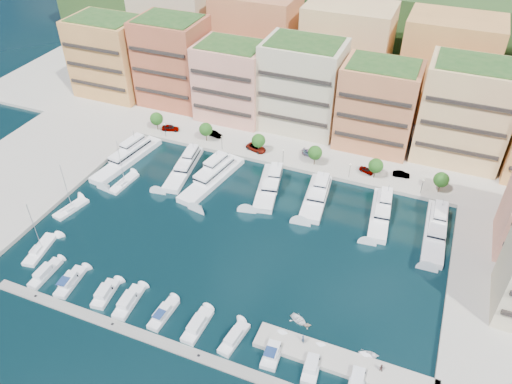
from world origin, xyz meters
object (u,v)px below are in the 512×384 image
(yacht_0, at_px, (129,157))
(yacht_4, at_px, (317,196))
(lamppost_0, at_px, (165,128))
(lamppost_3, at_px, (350,168))
(cruiser_9, at_px, (357,381))
(person_0, at_px, (303,339))
(tender_1, at_px, (307,325))
(car_2, at_px, (256,148))
(cruiser_7, at_px, (273,352))
(yacht_2, at_px, (213,176))
(cruiser_4, at_px, (163,314))
(car_4, at_px, (367,170))
(car_0, at_px, (171,128))
(tree_2, at_px, (258,141))
(person_1, at_px, (381,368))
(cruiser_0, at_px, (45,273))
(car_3, at_px, (311,154))
(yacht_5, at_px, (381,211))
(car_1, at_px, (215,134))
(lamppost_2, at_px, (283,154))
(cruiser_8, at_px, (312,366))
(lamppost_1, at_px, (222,140))
(car_5, at_px, (401,174))
(tree_4, at_px, (376,166))
(cruiser_2, at_px, (105,294))
(cruiser_1, at_px, (70,282))
(tree_3, at_px, (315,153))
(cruiser_3, at_px, (128,302))
(cruiser_5, at_px, (197,326))
(tender_2, at_px, (369,355))
(tree_5, at_px, (441,180))
(tender_0, at_px, (299,320))
(lamppost_4, at_px, (422,184))
(sailboat_0, at_px, (40,250))
(sailboat_2, at_px, (124,183))
(yacht_1, at_px, (185,166))
(yacht_3, at_px, (269,184))
(tree_1, at_px, (206,129))

(yacht_0, relative_size, yacht_4, 1.33)
(lamppost_0, height_order, lamppost_3, same)
(cruiser_9, xyz_separation_m, person_0, (-10.70, 3.61, 1.41))
(tender_1, height_order, car_2, car_2)
(lamppost_0, distance_m, cruiser_7, 77.67)
(yacht_2, relative_size, cruiser_4, 2.97)
(lamppost_3, bearing_deg, car_4, 46.60)
(yacht_2, xyz_separation_m, car_0, (-21.82, 16.20, 0.64))
(car_0, bearing_deg, tree_2, -109.31)
(lamppost_3, xyz_separation_m, person_1, (18.19, -52.61, -2.02))
(cruiser_0, xyz_separation_m, car_3, (38.28, 61.73, 1.21))
(car_3, height_order, person_1, person_1)
(yacht_5, distance_m, cruiser_0, 75.43)
(car_1, bearing_deg, yacht_2, -144.52)
(lamppost_2, bearing_deg, cruiser_7, -72.18)
(lamppost_0, height_order, person_0, lamppost_0)
(yacht_2, height_order, cruiser_7, yacht_2)
(car_0, height_order, person_1, car_0)
(cruiser_8, relative_size, cruiser_9, 0.81)
(lamppost_0, height_order, lamppost_1, same)
(cruiser_7, distance_m, car_5, 62.51)
(tree_4, bearing_deg, person_1, -77.48)
(cruiser_2, bearing_deg, cruiser_1, -179.79)
(tree_3, distance_m, cruiser_3, 61.59)
(cruiser_5, xyz_separation_m, cruiser_9, (30.01, -0.01, -0.00))
(tree_3, relative_size, tender_2, 1.56)
(tree_4, height_order, lamppost_1, tree_4)
(cruiser_3, relative_size, car_0, 1.72)
(tree_5, relative_size, tender_0, 1.56)
(tree_2, xyz_separation_m, cruiser_0, (-24.20, -58.09, -4.20))
(cruiser_3, bearing_deg, lamppost_4, 49.28)
(sailboat_0, bearing_deg, yacht_2, 58.09)
(tender_0, bearing_deg, sailboat_0, 117.26)
(lamppost_1, distance_m, yacht_5, 47.62)
(car_2, distance_m, car_5, 39.42)
(cruiser_8, bearing_deg, tree_2, 119.70)
(car_0, height_order, car_4, car_0)
(yacht_2, bearing_deg, sailboat_2, -152.82)
(yacht_4, bearing_deg, cruiser_5, -101.92)
(person_0, xyz_separation_m, person_1, (13.93, -0.42, -0.16))
(yacht_1, distance_m, yacht_2, 9.11)
(tree_5, bearing_deg, cruiser_8, -104.37)
(yacht_3, height_order, cruiser_9, yacht_3)
(yacht_3, distance_m, cruiser_9, 55.70)
(yacht_2, distance_m, tender_1, 50.53)
(tree_1, relative_size, person_1, 3.52)
(yacht_1, bearing_deg, car_4, 18.82)
(cruiser_3, bearing_deg, car_5, 55.29)
(tender_0, xyz_separation_m, person_0, (2.28, -4.86, 1.59))
(lamppost_2, distance_m, sailboat_0, 63.43)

